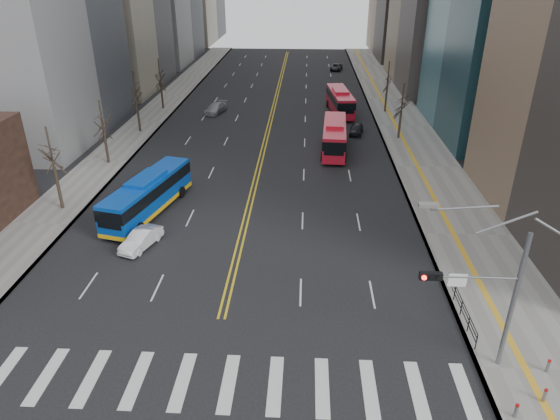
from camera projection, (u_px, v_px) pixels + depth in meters
name	position (u px, v px, depth m)	size (l,w,h in m)	color
ground	(206.00, 382.00, 25.30)	(220.00, 220.00, 0.00)	black
sidewalk_right	(404.00, 126.00, 64.69)	(7.00, 130.00, 0.15)	gray
sidewalk_left	(146.00, 122.00, 66.31)	(5.00, 130.00, 0.15)	gray
crosswalk	(206.00, 382.00, 25.30)	(26.70, 4.00, 0.01)	silver
centerline	(274.00, 105.00, 74.50)	(0.55, 100.00, 0.01)	gold
signal_mast	(486.00, 289.00, 24.28)	(5.37, 0.37, 9.39)	gray
pedestrian_railing	(462.00, 306.00, 29.63)	(0.06, 6.06, 1.02)	black
bollards	(537.00, 390.00, 24.14)	(2.87, 3.17, 0.78)	gray
street_trees	(197.00, 108.00, 54.38)	(35.20, 47.20, 7.60)	#2F261C
blue_bus	(148.00, 194.00, 41.77)	(4.97, 11.51, 3.30)	#0B43B1
red_bus_near	(334.00, 135.00, 55.67)	(3.13, 10.73, 3.38)	red
red_bus_far	(340.00, 100.00, 69.83)	(3.59, 10.79, 3.37)	red
car_white	(141.00, 239.00, 37.07)	(1.39, 3.98, 1.31)	white
car_dark_mid	(356.00, 129.00, 61.75)	(1.50, 3.72, 1.27)	black
car_silver	(216.00, 108.00, 70.42)	(1.93, 4.76, 1.38)	#96969B
car_dark_far	(336.00, 67.00, 98.62)	(2.04, 4.42, 1.23)	black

